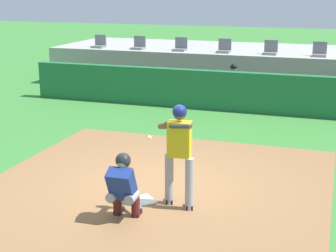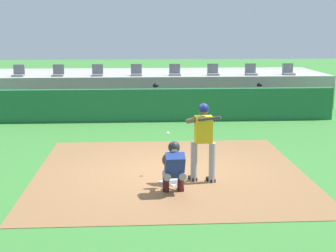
# 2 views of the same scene
# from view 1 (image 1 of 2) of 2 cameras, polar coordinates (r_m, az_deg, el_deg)

# --- Properties ---
(ground_plane) EXTENTS (80.00, 80.00, 0.00)m
(ground_plane) POSITION_cam_1_polar(r_m,az_deg,el_deg) (9.88, -1.30, -6.62)
(ground_plane) COLOR #387A33
(dirt_infield) EXTENTS (6.40, 6.40, 0.01)m
(dirt_infield) POSITION_cam_1_polar(r_m,az_deg,el_deg) (9.88, -1.30, -6.58)
(dirt_infield) COLOR olive
(dirt_infield) RESTS_ON ground
(home_plate) EXTENTS (0.62, 0.62, 0.02)m
(home_plate) POSITION_cam_1_polar(r_m,az_deg,el_deg) (9.18, -3.01, -8.23)
(home_plate) COLOR white
(home_plate) RESTS_ON dirt_infield
(batter_at_plate) EXTENTS (0.74, 0.72, 1.80)m
(batter_at_plate) POSITION_cam_1_polar(r_m,az_deg,el_deg) (8.62, 1.21, -2.61)
(batter_at_plate) COLOR #99999E
(batter_at_plate) RESTS_ON ground
(catcher_crouched) EXTENTS (0.49, 1.68, 1.13)m
(catcher_crouched) POSITION_cam_1_polar(r_m,az_deg,el_deg) (8.36, -4.94, -6.34)
(catcher_crouched) COLOR gray
(catcher_crouched) RESTS_ON ground
(dugout_wall) EXTENTS (13.00, 0.30, 1.20)m
(dugout_wall) POSITION_cam_1_polar(r_m,az_deg,el_deg) (15.75, 6.74, 3.84)
(dugout_wall) COLOR #1E6638
(dugout_wall) RESTS_ON ground
(dugout_bench) EXTENTS (11.80, 0.44, 0.45)m
(dugout_bench) POSITION_cam_1_polar(r_m,az_deg,el_deg) (16.79, 7.42, 3.22)
(dugout_bench) COLOR olive
(dugout_bench) RESTS_ON ground
(dugout_player_0) EXTENTS (0.49, 0.70, 1.30)m
(dugout_player_0) POSITION_cam_1_polar(r_m,az_deg,el_deg) (16.56, 7.14, 4.65)
(dugout_player_0) COLOR #939399
(dugout_player_0) RESTS_ON ground
(stands_platform) EXTENTS (15.00, 4.40, 1.40)m
(stands_platform) POSITION_cam_1_polar(r_m,az_deg,el_deg) (20.00, 9.40, 6.45)
(stands_platform) COLOR #9E9E99
(stands_platform) RESTS_ON ground
(stadium_seat_0) EXTENTS (0.46, 0.46, 0.48)m
(stadium_seat_0) POSITION_cam_1_polar(r_m,az_deg,el_deg) (20.16, -7.59, 8.98)
(stadium_seat_0) COLOR slate
(stadium_seat_0) RESTS_ON stands_platform
(stadium_seat_1) EXTENTS (0.46, 0.46, 0.48)m
(stadium_seat_1) POSITION_cam_1_polar(r_m,az_deg,el_deg) (19.51, -3.24, 8.88)
(stadium_seat_1) COLOR slate
(stadium_seat_1) RESTS_ON stands_platform
(stadium_seat_2) EXTENTS (0.46, 0.46, 0.48)m
(stadium_seat_2) POSITION_cam_1_polar(r_m,az_deg,el_deg) (18.97, 1.38, 8.72)
(stadium_seat_2) COLOR slate
(stadium_seat_2) RESTS_ON stands_platform
(stadium_seat_3) EXTENTS (0.46, 0.46, 0.48)m
(stadium_seat_3) POSITION_cam_1_polar(r_m,az_deg,el_deg) (18.56, 6.23, 8.49)
(stadium_seat_3) COLOR slate
(stadium_seat_3) RESTS_ON stands_platform
(stadium_seat_4) EXTENTS (0.46, 0.46, 0.48)m
(stadium_seat_4) POSITION_cam_1_polar(r_m,az_deg,el_deg) (18.28, 11.25, 8.19)
(stadium_seat_4) COLOR slate
(stadium_seat_4) RESTS_ON stands_platform
(stadium_seat_5) EXTENTS (0.46, 0.46, 0.48)m
(stadium_seat_5) POSITION_cam_1_polar(r_m,az_deg,el_deg) (18.14, 16.39, 7.82)
(stadium_seat_5) COLOR slate
(stadium_seat_5) RESTS_ON stands_platform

